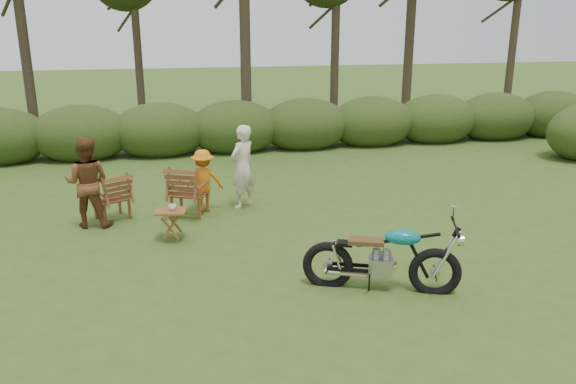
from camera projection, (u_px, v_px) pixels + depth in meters
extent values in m
plane|color=#304D19|center=(333.00, 300.00, 7.14)|extent=(80.00, 80.00, 0.00)
cylinder|color=#3B3020|center=(20.00, 15.00, 15.26)|extent=(0.28, 0.28, 7.20)
cylinder|color=#3B3020|center=(136.00, 31.00, 17.07)|extent=(0.24, 0.24, 6.30)
cylinder|color=#3B3020|center=(244.00, 6.00, 15.47)|extent=(0.30, 0.30, 7.65)
cylinder|color=#3B3020|center=(336.00, 28.00, 17.31)|extent=(0.26, 0.26, 6.48)
cylinder|color=#3B3020|center=(412.00, 5.00, 18.78)|extent=(0.32, 0.32, 7.92)
cylinder|color=#3B3020|center=(515.00, 22.00, 17.43)|extent=(0.24, 0.24, 6.84)
ellipsoid|color=#233B15|center=(81.00, 134.00, 14.48)|extent=(2.52, 1.68, 1.51)
ellipsoid|color=#233B15|center=(160.00, 131.00, 14.92)|extent=(2.52, 1.68, 1.51)
ellipsoid|color=#233B15|center=(235.00, 128.00, 15.35)|extent=(2.52, 1.68, 1.51)
ellipsoid|color=#233B15|center=(305.00, 125.00, 15.78)|extent=(2.52, 1.68, 1.51)
ellipsoid|color=#233B15|center=(372.00, 122.00, 16.22)|extent=(2.52, 1.68, 1.51)
ellipsoid|color=#233B15|center=(435.00, 120.00, 16.65)|extent=(2.52, 1.68, 1.51)
ellipsoid|color=#233B15|center=(495.00, 117.00, 17.08)|extent=(2.52, 1.68, 1.51)
ellipsoid|color=#233B15|center=(553.00, 115.00, 17.52)|extent=(2.52, 1.68, 1.51)
imported|color=#F1DDC6|center=(173.00, 207.00, 8.95)|extent=(0.15, 0.15, 0.10)
imported|color=beige|center=(243.00, 207.00, 10.75)|extent=(0.69, 0.66, 1.59)
imported|color=brown|center=(92.00, 226.00, 9.76)|extent=(0.86, 0.73, 1.56)
imported|color=orange|center=(205.00, 210.00, 10.57)|extent=(0.78, 0.48, 1.16)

